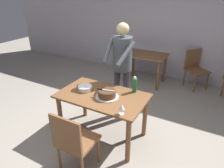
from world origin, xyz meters
TOP-DOWN VIEW (x-y plane):
  - ground_plane at (0.00, 0.00)m, footprint 14.00×14.00m
  - back_wall at (0.00, 2.97)m, footprint 10.00×0.12m
  - main_dining_table at (0.00, 0.00)m, footprint 1.32×0.79m
  - cake_on_platter at (0.10, -0.02)m, footprint 0.34×0.34m
  - cake_knife at (0.03, -0.04)m, footprint 0.27×0.08m
  - plate_stack at (-0.31, 0.01)m, footprint 0.22×0.22m
  - wine_glass_near at (0.48, -0.32)m, footprint 0.08×0.08m
  - water_bottle at (0.38, 0.32)m, footprint 0.07×0.07m
  - person_cutting_cake at (0.02, 0.61)m, footprint 0.47×0.56m
  - chair_near_side at (0.05, -0.77)m, footprint 0.44×0.44m
  - background_table at (-0.14, 2.27)m, footprint 1.00×0.70m
  - background_chair_0 at (0.99, 2.61)m, footprint 0.62×0.62m

SIDE VIEW (x-z plane):
  - ground_plane at x=0.00m, z-range 0.00..0.00m
  - chair_near_side at x=0.05m, z-range 0.04..0.94m
  - background_chair_0 at x=0.99m, z-range 0.04..0.94m
  - background_table at x=-0.14m, z-range 0.21..0.95m
  - main_dining_table at x=0.00m, z-range 0.24..0.99m
  - plate_stack at x=-0.31m, z-range 0.75..0.82m
  - cake_on_platter at x=0.10m, z-range 0.75..0.86m
  - wine_glass_near at x=0.48m, z-range 0.78..0.92m
  - water_bottle at x=0.38m, z-range 0.74..0.99m
  - cake_knife at x=0.03m, z-range 0.86..0.88m
  - person_cutting_cake at x=0.02m, z-range 0.22..1.94m
  - back_wall at x=0.00m, z-range 0.00..2.70m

